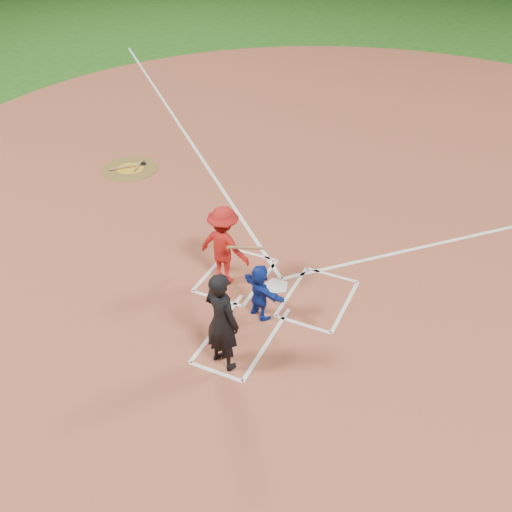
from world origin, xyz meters
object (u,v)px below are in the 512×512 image
at_px(umpire, 222,321).
at_px(home_plate, 276,286).
at_px(batter_at_plate, 224,246).
at_px(on_deck_circle, 130,169).
at_px(catcher, 260,292).

bearing_deg(umpire, home_plate, -71.92).
bearing_deg(home_plate, batter_at_plate, 13.17).
bearing_deg(on_deck_circle, home_plate, -28.63).
xyz_separation_m(home_plate, on_deck_circle, (-6.30, 3.44, -0.00)).
bearing_deg(catcher, batter_at_plate, -7.43).
height_order(home_plate, on_deck_circle, home_plate).
bearing_deg(umpire, catcher, -74.60).
bearing_deg(on_deck_circle, batter_at_plate, -35.56).
height_order(catcher, umpire, umpire).
bearing_deg(batter_at_plate, catcher, -32.37).
bearing_deg(home_plate, umpire, 90.42).
height_order(catcher, batter_at_plate, batter_at_plate).
bearing_deg(on_deck_circle, umpire, -43.35).
distance_m(catcher, umpire, 1.56).
relative_size(home_plate, on_deck_circle, 0.35).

